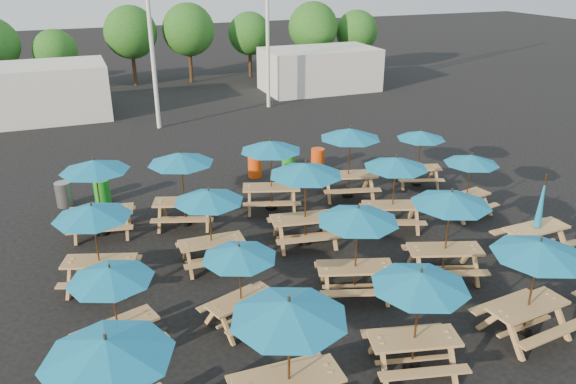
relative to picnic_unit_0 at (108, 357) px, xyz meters
name	(u,v)px	position (x,y,z in m)	size (l,w,h in m)	color
ground	(306,244)	(5.92, 5.96, -2.15)	(120.00, 120.00, 0.00)	black
picnic_unit_0	(108,357)	(0.00, 0.00, 0.00)	(2.69, 2.69, 2.51)	tan
picnic_unit_1	(111,280)	(0.27, 2.91, -0.34)	(2.23, 2.23, 2.12)	tan
picnic_unit_2	(93,217)	(0.11, 5.78, -0.17)	(2.45, 2.45, 2.31)	tan
picnic_unit_3	(95,170)	(0.39, 8.88, -0.07)	(2.35, 2.35, 2.43)	tan
picnic_unit_4	(289,318)	(2.98, -0.08, 0.01)	(2.14, 2.14, 2.52)	tan
picnic_unit_5	(239,257)	(2.99, 2.95, -0.41)	(2.17, 2.17, 2.04)	tan
picnic_unit_6	(209,201)	(3.03, 5.83, -0.23)	(1.92, 1.92, 2.24)	tan
picnic_unit_7	(181,163)	(2.87, 8.62, -0.08)	(2.57, 2.57, 2.42)	tan
picnic_unit_8	(420,286)	(5.81, 0.18, -0.16)	(2.35, 2.35, 2.32)	tan
picnic_unit_9	(358,220)	(6.00, 3.10, -0.10)	(2.54, 2.54, 2.40)	tan
picnic_unit_10	(306,174)	(5.91, 6.08, 0.03)	(2.45, 2.45, 2.54)	tan
picnic_unit_11	(271,150)	(5.83, 8.77, -0.09)	(2.55, 2.55, 2.41)	tan
picnic_unit_12	(538,255)	(8.77, 0.23, -0.10)	(2.20, 2.20, 2.39)	tan
picnic_unit_13	(451,204)	(8.61, 3.04, -0.06)	(2.60, 2.60, 2.44)	tan
picnic_unit_14	(396,167)	(8.85, 6.06, -0.14)	(2.51, 2.51, 2.35)	tan
picnic_unit_15	(350,138)	(8.71, 8.79, 0.00)	(2.57, 2.57, 2.52)	tan
picnic_unit_17	(538,221)	(11.80, 3.16, -1.17)	(1.95, 1.71, 2.40)	tan
picnic_unit_18	(471,163)	(11.62, 6.00, -0.36)	(2.05, 2.05, 2.09)	tan
picnic_unit_19	(421,138)	(11.61, 8.81, -0.35)	(2.23, 2.23, 2.11)	tan
waste_bin_0	(64,194)	(-0.66, 11.54, -1.73)	(0.53, 0.53, 0.85)	gray
waste_bin_1	(102,192)	(0.57, 11.32, -1.73)	(0.53, 0.53, 0.85)	#1A9321
waste_bin_2	(255,166)	(6.25, 11.81, -1.73)	(0.53, 0.53, 0.85)	#EB470D
waste_bin_3	(288,163)	(7.58, 11.65, -1.73)	(0.53, 0.53, 0.85)	#1A9321
waste_bin_4	(318,159)	(8.83, 11.67, -1.73)	(0.53, 0.53, 0.85)	#EB470D
mast_0	(148,1)	(3.92, 19.96, 3.85)	(0.20, 0.20, 12.00)	silver
event_tent_0	(26,93)	(-2.08, 23.96, -0.75)	(8.00, 4.00, 2.80)	silver
event_tent_1	(319,69)	(14.92, 24.96, -0.85)	(7.00, 4.00, 2.60)	silver
tree_2	(55,51)	(-0.47, 29.61, 0.47)	(2.59, 2.59, 3.93)	#382314
tree_3	(130,32)	(4.16, 30.68, 1.25)	(3.36, 3.36, 5.09)	#382314
tree_4	(188,30)	(7.82, 30.22, 1.30)	(3.41, 3.41, 5.17)	#382314
tree_5	(250,34)	(12.14, 30.64, 0.82)	(2.94, 2.94, 4.45)	#382314
tree_6	(313,27)	(16.15, 28.86, 1.27)	(3.38, 3.38, 5.13)	#382314
tree_7	(357,31)	(19.54, 28.88, 0.84)	(2.95, 2.95, 4.48)	#382314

